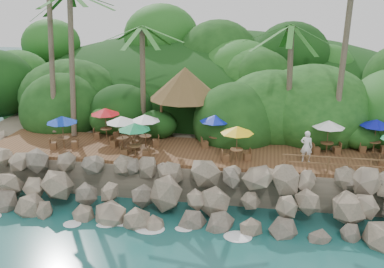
# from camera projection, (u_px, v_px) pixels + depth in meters

# --- Properties ---
(ground) EXTENTS (140.00, 140.00, 0.00)m
(ground) POSITION_uv_depth(u_px,v_px,m) (173.00, 231.00, 23.52)
(ground) COLOR #19514F
(ground) RESTS_ON ground
(land_base) EXTENTS (32.00, 25.20, 2.10)m
(land_base) POSITION_uv_depth(u_px,v_px,m) (212.00, 125.00, 38.21)
(land_base) COLOR gray
(land_base) RESTS_ON ground
(jungle_hill) EXTENTS (44.80, 28.00, 15.40)m
(jungle_hill) POSITION_uv_depth(u_px,v_px,m) (221.00, 114.00, 45.57)
(jungle_hill) COLOR #143811
(jungle_hill) RESTS_ON ground
(seawall) EXTENTS (29.00, 4.00, 2.30)m
(seawall) POSITION_uv_depth(u_px,v_px,m) (180.00, 195.00, 25.04)
(seawall) COLOR gray
(seawall) RESTS_ON ground
(terrace) EXTENTS (26.00, 5.00, 0.20)m
(terrace) POSITION_uv_depth(u_px,v_px,m) (192.00, 152.00, 28.47)
(terrace) COLOR brown
(terrace) RESTS_ON land_base
(jungle_foliage) EXTENTS (44.00, 16.00, 12.00)m
(jungle_foliage) POSITION_uv_depth(u_px,v_px,m) (210.00, 140.00, 37.59)
(jungle_foliage) COLOR #143811
(jungle_foliage) RESTS_ON ground
(foam_line) EXTENTS (25.20, 0.80, 0.06)m
(foam_line) POSITION_uv_depth(u_px,v_px,m) (174.00, 228.00, 23.79)
(foam_line) COLOR white
(foam_line) RESTS_ON ground
(palapa) EXTENTS (4.98, 4.98, 4.60)m
(palapa) POSITION_uv_depth(u_px,v_px,m) (185.00, 83.00, 31.20)
(palapa) COLOR brown
(palapa) RESTS_ON ground
(dining_clusters) EXTENTS (21.85, 5.16, 2.12)m
(dining_clusters) POSITION_uv_depth(u_px,v_px,m) (209.00, 124.00, 27.75)
(dining_clusters) COLOR brown
(dining_clusters) RESTS_ON terrace
(railing) EXTENTS (6.10, 0.10, 1.00)m
(railing) POSITION_uv_depth(u_px,v_px,m) (339.00, 164.00, 24.69)
(railing) COLOR brown
(railing) RESTS_ON terrace
(waiter) EXTENTS (0.77, 0.59, 1.90)m
(waiter) POSITION_uv_depth(u_px,v_px,m) (306.00, 147.00, 26.33)
(waiter) COLOR white
(waiter) RESTS_ON terrace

